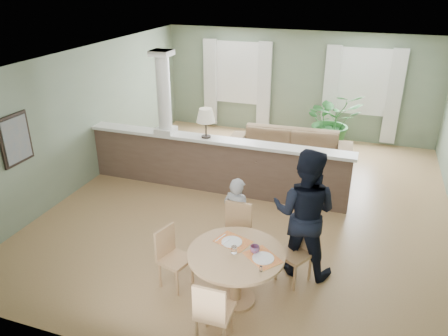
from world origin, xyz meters
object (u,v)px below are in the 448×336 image
at_px(dining_table, 237,263).
at_px(chair_near, 213,311).
at_px(sofa, 288,150).
at_px(chair_side, 171,255).
at_px(houseplant, 332,121).
at_px(man_person, 304,213).
at_px(chair_far_man, 298,248).
at_px(child_person, 237,216).
at_px(chair_far_boy, 236,231).

height_order(dining_table, chair_near, chair_near).
xyz_separation_m(sofa, chair_side, (-0.72, -4.49, 0.08)).
relative_size(houseplant, man_person, 0.77).
height_order(chair_side, man_person, man_person).
xyz_separation_m(chair_side, man_person, (1.63, 0.89, 0.47)).
relative_size(sofa, man_person, 1.43).
distance_m(sofa, houseplant, 1.61).
distance_m(sofa, chair_near, 5.34).
xyz_separation_m(houseplant, dining_table, (-0.54, -5.91, -0.13)).
bearing_deg(chair_near, dining_table, -92.64).
height_order(chair_far_man, chair_side, chair_far_man).
relative_size(houseplant, dining_table, 1.17).
relative_size(dining_table, child_person, 0.98).
height_order(chair_far_man, man_person, man_person).
xyz_separation_m(sofa, chair_far_boy, (-0.04, -3.70, 0.12)).
distance_m(chair_far_boy, child_person, 0.27).
distance_m(houseplant, chair_far_boy, 5.15).
distance_m(sofa, dining_table, 4.54).
distance_m(dining_table, chair_far_boy, 0.87).
relative_size(chair_near, chair_side, 1.04).
relative_size(chair_far_man, chair_side, 1.04).
distance_m(sofa, chair_side, 4.54).
relative_size(child_person, man_person, 0.67).
relative_size(chair_far_boy, chair_side, 1.09).
bearing_deg(dining_table, child_person, 107.40).
distance_m(sofa, child_person, 3.48).
height_order(chair_far_boy, chair_near, chair_far_boy).
xyz_separation_m(chair_near, man_person, (0.71, 1.75, 0.46)).
bearing_deg(chair_far_man, chair_side, -128.01).
bearing_deg(chair_near, chair_side, -43.43).
height_order(chair_side, child_person, child_person).
bearing_deg(sofa, child_person, -94.88).
xyz_separation_m(child_person, man_person, (1.02, -0.12, 0.32)).
height_order(dining_table, man_person, man_person).
distance_m(child_person, man_person, 1.07).
bearing_deg(sofa, houseplant, 57.63).
distance_m(sofa, chair_far_man, 3.91).
bearing_deg(man_person, chair_near, 71.85).
bearing_deg(sofa, chair_near, -91.05).
bearing_deg(dining_table, chair_near, -92.00).
bearing_deg(child_person, chair_near, 113.21).
relative_size(sofa, chair_far_boy, 2.90).
bearing_deg(chair_side, chair_far_man, -50.56).
relative_size(sofa, houseplant, 1.87).
xyz_separation_m(dining_table, chair_side, (-0.95, 0.04, -0.12)).
height_order(chair_near, child_person, child_person).
height_order(houseplant, dining_table, houseplant).
height_order(chair_far_boy, chair_far_man, chair_far_boy).
xyz_separation_m(chair_far_man, man_person, (0.02, 0.21, 0.45)).
xyz_separation_m(houseplant, chair_side, (-1.49, -5.86, -0.25)).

